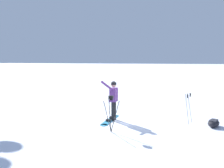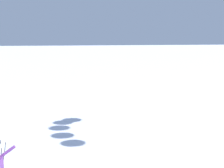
% 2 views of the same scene
% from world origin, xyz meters
% --- Properties ---
extents(ground_plane, '(300.00, 300.00, 0.00)m').
position_xyz_m(ground_plane, '(0.00, 0.00, 0.00)').
color(ground_plane, white).
extents(snowboarder, '(0.47, 0.64, 1.71)m').
position_xyz_m(snowboarder, '(0.13, -0.78, 1.02)').
color(snowboarder, black).
rests_on(snowboarder, ground_plane).
extents(snowboard, '(1.79, 0.33, 0.10)m').
position_xyz_m(snowboard, '(0.20, -0.91, 0.02)').
color(snowboard, teal).
rests_on(snowboard, ground_plane).
extents(gear_bag_large, '(0.76, 0.62, 0.28)m').
position_xyz_m(gear_bag_large, '(-0.18, 3.17, 0.15)').
color(gear_bag_large, black).
rests_on(gear_bag_large, ground_plane).
extents(camera_tripod, '(0.52, 0.53, 1.32)m').
position_xyz_m(camera_tripod, '(1.60, -0.41, 0.95)').
color(camera_tripod, '#262628').
rests_on(camera_tripod, ground_plane).
extents(ski_poles, '(0.42, 0.32, 1.21)m').
position_xyz_m(ski_poles, '(-0.37, 2.24, 0.80)').
color(ski_poles, gray).
rests_on(ski_poles, ground_plane).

